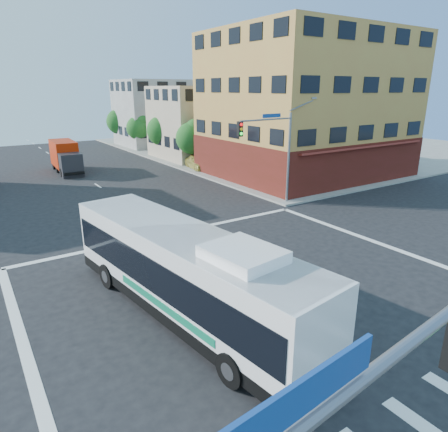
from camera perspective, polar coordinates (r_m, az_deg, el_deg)
ground at (r=18.00m, az=6.16°, el=-11.27°), size 120.00×120.00×0.00m
sidewalk_ne at (r=65.79m, az=10.56°, el=9.93°), size 50.00×50.00×0.15m
corner_building_ne at (r=43.00m, az=11.63°, el=13.65°), size 18.10×15.44×14.00m
building_east_near at (r=53.59m, az=-2.87°, el=13.24°), size 12.06×10.06×9.00m
building_east_far at (r=65.97m, az=-9.28°, el=14.32°), size 12.06×10.06×10.00m
signal_mast_ne at (r=29.96m, az=7.09°, el=10.49°), size 7.91×1.13×8.07m
street_tree_a at (r=45.93m, az=-4.48°, el=11.31°), size 3.60×3.60×5.53m
street_tree_b at (r=53.02m, az=-8.79°, el=12.20°), size 3.80×3.80×5.79m
street_tree_c at (r=60.38m, az=-12.06°, el=12.40°), size 3.40×3.40×5.29m
street_tree_d at (r=67.83m, az=-14.66°, el=13.12°), size 4.00×4.00×6.03m
transit_bus at (r=15.75m, az=-5.63°, el=-7.90°), size 4.51×13.43×3.90m
box_truck at (r=46.71m, az=-21.65°, el=7.77°), size 2.46×7.41×3.30m
parked_car at (r=45.32m, az=-3.75°, el=7.66°), size 2.53×4.84×1.57m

